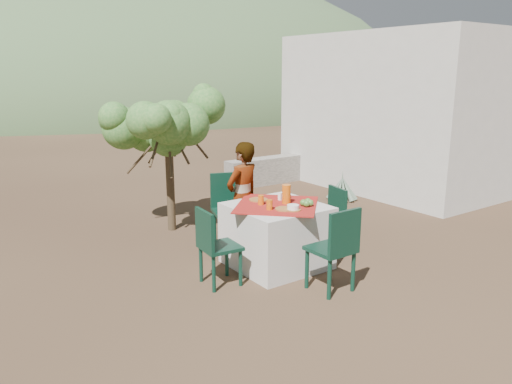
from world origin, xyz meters
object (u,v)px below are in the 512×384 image
Objects in this scene: table at (277,235)px; chair_near at (336,246)px; agave at (342,189)px; shrub_tree at (170,131)px; chair_left at (214,244)px; person at (243,198)px; juice_pitcher at (286,194)px; chair_right at (330,217)px; chair_far at (229,206)px; guesthouse at (407,111)px.

chair_near is at bearing -87.64° from table.
shrub_tree is at bearing 175.76° from agave.
chair_left reaches higher than agave.
person is 0.71m from juice_pitcher.
chair_near reaches higher than table.
juice_pitcher is (-0.72, -0.00, 0.40)m from chair_right.
person reaches higher than chair_left.
table is at bearing -67.54° from chair_far.
juice_pitcher reaches higher than chair_far.
chair_near is 4.00m from agave.
chair_far is 1.44m from shrub_tree.
person is 0.78× the size of shrub_tree.
guesthouse reaches higher than agave.
chair_far is at bearing -103.38° from person.
shrub_tree reaches higher than chair_near.
juice_pitcher is (-2.79, -1.84, 0.67)m from agave.
chair_near reaches higher than agave.
chair_near is at bearing -148.08° from guesthouse.
person is 2.38× the size of agave.
chair_right is at bearing -2.04° from table.
juice_pitcher reaches higher than chair_right.
table is 1.35× the size of chair_far.
chair_far reaches higher than chair_near.
guesthouse is at bearing 22.95° from table.
shrub_tree is (0.55, 2.12, 0.97)m from chair_left.
chair_far is 1.04× the size of chair_near.
chair_left reaches higher than chair_right.
juice_pitcher reaches higher than table.
chair_left is at bearing -159.70° from guesthouse.
person is (-0.90, 0.67, 0.25)m from chair_right.
person is 1.62m from shrub_tree.
guesthouse is (5.31, 0.05, 0.05)m from shrub_tree.
chair_far is 1.08m from juice_pitcher.
chair_left is 0.60× the size of person.
table is 0.31× the size of guesthouse.
table is 0.99m from chair_far.
juice_pitcher is (0.48, -2.08, -0.57)m from shrub_tree.
juice_pitcher is (0.17, -1.01, 0.34)m from chair_far.
chair_far is 1.12× the size of chair_left.
table is 0.84m from chair_right.
chair_far reaches higher than chair_left.
shrub_tree is at bearing -179.51° from guesthouse.
chair_near is (0.04, -0.96, 0.13)m from table.
agave is (3.26, -0.24, -1.25)m from shrub_tree.
juice_pitcher reaches higher than chair_near.
shrub_tree is 0.44× the size of guesthouse.
guesthouse is (4.95, 2.10, 1.12)m from table.
chair_right is (1.75, 0.04, -0.01)m from chair_left.
juice_pitcher is at bearing 90.65° from person.
chair_left is 6.33m from guesthouse.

